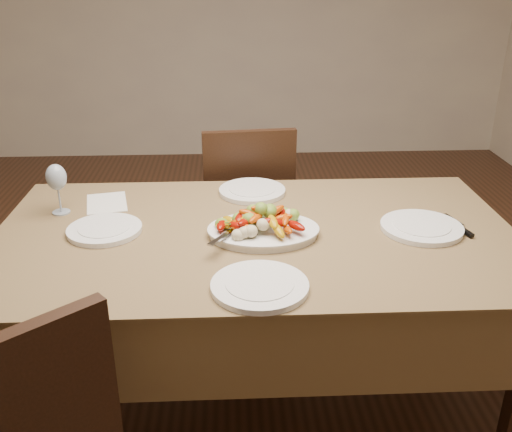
{
  "coord_description": "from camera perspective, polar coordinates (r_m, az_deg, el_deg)",
  "views": [
    {
      "loc": [
        0.03,
        -2.09,
        1.62
      ],
      "look_at": [
        0.12,
        -0.29,
        0.82
      ],
      "focal_mm": 40.0,
      "sensor_mm": 36.0,
      "label": 1
    }
  ],
  "objects": [
    {
      "name": "floor",
      "position": [
        2.65,
        -2.93,
        -13.88
      ],
      "size": [
        6.0,
        6.0,
        0.0
      ],
      "primitive_type": "plane",
      "color": "#3B2012",
      "rests_on": "ground"
    },
    {
      "name": "dining_table",
      "position": [
        2.19,
        0.0,
        -10.58
      ],
      "size": [
        1.84,
        1.04,
        0.76
      ],
      "primitive_type": "cube",
      "rotation": [
        0.0,
        0.0,
        -0.0
      ],
      "color": "brown",
      "rests_on": "ground"
    },
    {
      "name": "chair_far",
      "position": [
        2.87,
        -1.13,
        0.37
      ],
      "size": [
        0.46,
        0.46,
        0.95
      ],
      "primitive_type": null,
      "rotation": [
        0.0,
        0.0,
        3.24
      ],
      "color": "black",
      "rests_on": "ground"
    },
    {
      "name": "serving_platter",
      "position": [
        1.97,
        0.74,
        -1.65
      ],
      "size": [
        0.37,
        0.28,
        0.02
      ],
      "primitive_type": "ellipsoid",
      "rotation": [
        0.0,
        0.0,
        -0.0
      ],
      "color": "white",
      "rests_on": "dining_table"
    },
    {
      "name": "roasted_vegetables",
      "position": [
        1.95,
        0.74,
        -0.14
      ],
      "size": [
        0.31,
        0.21,
        0.09
      ],
      "primitive_type": null,
      "rotation": [
        0.0,
        0.0,
        -0.0
      ],
      "color": "#7D0B02",
      "rests_on": "serving_platter"
    },
    {
      "name": "serving_spoon",
      "position": [
        1.92,
        -1.13,
        -1.18
      ],
      "size": [
        0.28,
        0.18,
        0.03
      ],
      "primitive_type": null,
      "rotation": [
        0.0,
        0.0,
        -0.48
      ],
      "color": "#9EA0A8",
      "rests_on": "serving_platter"
    },
    {
      "name": "plate_left",
      "position": [
        2.07,
        -14.9,
        -1.35
      ],
      "size": [
        0.26,
        0.26,
        0.02
      ],
      "primitive_type": "cylinder",
      "color": "white",
      "rests_on": "dining_table"
    },
    {
      "name": "plate_right",
      "position": [
        2.1,
        16.22,
        -1.12
      ],
      "size": [
        0.29,
        0.29,
        0.02
      ],
      "primitive_type": "cylinder",
      "color": "white",
      "rests_on": "dining_table"
    },
    {
      "name": "plate_far",
      "position": [
        2.34,
        -0.38,
        2.51
      ],
      "size": [
        0.27,
        0.27,
        0.02
      ],
      "primitive_type": "cylinder",
      "color": "white",
      "rests_on": "dining_table"
    },
    {
      "name": "plate_near",
      "position": [
        1.66,
        0.37,
        -7.04
      ],
      "size": [
        0.29,
        0.29,
        0.02
      ],
      "primitive_type": "cylinder",
      "color": "white",
      "rests_on": "dining_table"
    },
    {
      "name": "wine_glass",
      "position": [
        2.24,
        -19.21,
        2.69
      ],
      "size": [
        0.08,
        0.08,
        0.2
      ],
      "primitive_type": null,
      "color": "#8C99A5",
      "rests_on": "dining_table"
    },
    {
      "name": "menu_card",
      "position": [
        2.32,
        -14.7,
        1.29
      ],
      "size": [
        0.19,
        0.24,
        0.0
      ],
      "primitive_type": "cube",
      "rotation": [
        0.0,
        0.0,
        0.21
      ],
      "color": "silver",
      "rests_on": "dining_table"
    },
    {
      "name": "table_knife",
      "position": [
        2.16,
        19.66,
        -1.0
      ],
      "size": [
        0.07,
        0.2,
        0.01
      ],
      "primitive_type": null,
      "rotation": [
        0.0,
        0.0,
        0.26
      ],
      "color": "#9EA0A8",
      "rests_on": "dining_table"
    }
  ]
}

